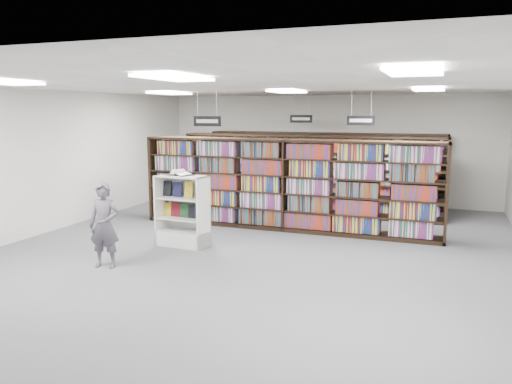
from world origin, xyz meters
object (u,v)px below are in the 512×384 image
(endcap_display, at_px, (184,222))
(open_book, at_px, (178,173))
(bookshelf_row_near, at_px, (286,185))
(shopper, at_px, (104,225))

(endcap_display, height_order, open_book, open_book)
(bookshelf_row_near, distance_m, open_book, 2.66)
(bookshelf_row_near, xyz_separation_m, open_book, (-1.67, -2.02, 0.43))
(endcap_display, distance_m, open_book, 1.00)
(bookshelf_row_near, height_order, endcap_display, bookshelf_row_near)
(endcap_display, bearing_deg, open_book, 167.42)
(bookshelf_row_near, relative_size, endcap_display, 4.84)
(bookshelf_row_near, height_order, shopper, bookshelf_row_near)
(endcap_display, height_order, shopper, shopper)
(bookshelf_row_near, distance_m, shopper, 4.41)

